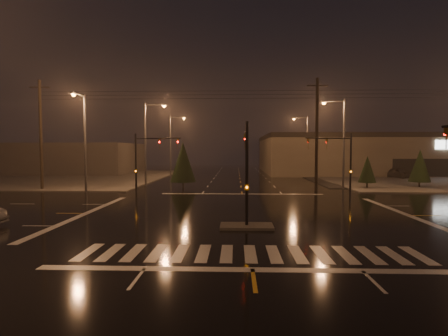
% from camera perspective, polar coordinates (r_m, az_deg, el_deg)
% --- Properties ---
extents(ground, '(140.00, 140.00, 0.00)m').
position_cam_1_polar(ground, '(24.05, 3.42, -7.58)').
color(ground, black).
rests_on(ground, ground).
extents(sidewalk_ne, '(36.00, 36.00, 0.12)m').
position_cam_1_polar(sidewalk_ne, '(61.91, 31.60, -1.48)').
color(sidewalk_ne, '#43403C').
rests_on(sidewalk_ne, ground).
extents(sidewalk_nw, '(36.00, 36.00, 0.12)m').
position_cam_1_polar(sidewalk_nw, '(61.31, -26.70, -1.39)').
color(sidewalk_nw, '#43403C').
rests_on(sidewalk_nw, ground).
extents(median_island, '(3.00, 1.60, 0.15)m').
position_cam_1_polar(median_island, '(20.11, 3.72, -9.46)').
color(median_island, '#43403C').
rests_on(median_island, ground).
extents(crosswalk, '(15.00, 2.60, 0.01)m').
position_cam_1_polar(crosswalk, '(15.29, 4.31, -13.76)').
color(crosswalk, beige).
rests_on(crosswalk, ground).
extents(stop_bar_near, '(16.00, 0.50, 0.01)m').
position_cam_1_polar(stop_bar_near, '(13.39, 4.68, -16.22)').
color(stop_bar_near, beige).
rests_on(stop_bar_near, ground).
extents(stop_bar_far, '(16.00, 0.50, 0.01)m').
position_cam_1_polar(stop_bar_far, '(34.92, 2.96, -4.25)').
color(stop_bar_far, beige).
rests_on(stop_bar_far, ground).
extents(retail_building, '(60.20, 28.30, 7.20)m').
position_cam_1_polar(retail_building, '(78.20, 29.07, 2.20)').
color(retail_building, brown).
rests_on(retail_building, ground).
extents(commercial_block, '(30.00, 18.00, 5.60)m').
position_cam_1_polar(commercial_block, '(74.11, -25.70, 1.46)').
color(commercial_block, '#423C3A').
rests_on(commercial_block, ground).
extents(signal_mast_median, '(0.25, 4.59, 6.00)m').
position_cam_1_polar(signal_mast_median, '(20.58, 3.67, 1.16)').
color(signal_mast_median, black).
rests_on(signal_mast_median, ground).
extents(signal_mast_ne, '(4.84, 1.86, 6.00)m').
position_cam_1_polar(signal_mast_ne, '(35.25, 18.64, 1.83)').
color(signal_mast_ne, black).
rests_on(signal_mast_ne, ground).
extents(signal_mast_nw, '(4.84, 1.86, 6.00)m').
position_cam_1_polar(signal_mast_nw, '(34.92, -12.79, 1.91)').
color(signal_mast_nw, black).
rests_on(signal_mast_nw, ground).
extents(streetlight_1, '(2.77, 0.32, 10.00)m').
position_cam_1_polar(streetlight_1, '(42.97, -12.33, 4.79)').
color(streetlight_1, '#38383A').
rests_on(streetlight_1, ground).
extents(streetlight_2, '(2.77, 0.32, 10.00)m').
position_cam_1_polar(streetlight_2, '(58.61, -8.46, 4.33)').
color(streetlight_2, '#38383A').
rests_on(streetlight_2, ground).
extents(streetlight_3, '(2.77, 0.32, 10.00)m').
position_cam_1_polar(streetlight_3, '(41.37, 18.59, 4.77)').
color(streetlight_3, '#38383A').
rests_on(streetlight_3, ground).
extents(streetlight_4, '(2.77, 0.32, 10.00)m').
position_cam_1_polar(streetlight_4, '(60.80, 13.18, 4.23)').
color(streetlight_4, '#38383A').
rests_on(streetlight_4, ground).
extents(streetlight_5, '(0.32, 2.77, 10.00)m').
position_cam_1_polar(streetlight_5, '(38.09, -21.95, 4.88)').
color(streetlight_5, '#38383A').
rests_on(streetlight_5, ground).
extents(utility_pole_0, '(2.20, 0.32, 12.00)m').
position_cam_1_polar(utility_pole_0, '(43.32, -27.74, 4.93)').
color(utility_pole_0, black).
rests_on(utility_pole_0, ground).
extents(utility_pole_1, '(2.20, 0.32, 12.00)m').
position_cam_1_polar(utility_pole_1, '(38.64, 14.90, 5.45)').
color(utility_pole_1, black).
rests_on(utility_pole_1, ground).
extents(conifer_0, '(1.94, 1.94, 3.73)m').
position_cam_1_polar(conifer_0, '(42.89, 22.36, -0.16)').
color(conifer_0, black).
rests_on(conifer_0, ground).
extents(conifer_1, '(2.40, 2.40, 4.45)m').
position_cam_1_polar(conifer_1, '(46.29, 29.34, 0.34)').
color(conifer_1, black).
rests_on(conifer_1, ground).
extents(conifer_3, '(2.96, 2.96, 5.32)m').
position_cam_1_polar(conifer_3, '(40.62, -6.71, 1.00)').
color(conifer_3, black).
rests_on(conifer_3, ground).
extents(car_parked, '(3.28, 5.18, 1.64)m').
position_cam_1_polar(car_parked, '(60.07, 26.75, -0.75)').
color(car_parked, black).
rests_on(car_parked, ground).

